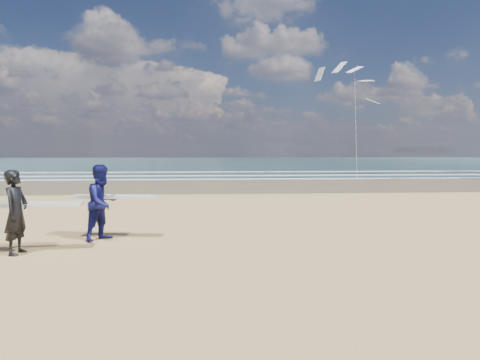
{
  "coord_description": "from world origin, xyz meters",
  "views": [
    {
      "loc": [
        2.7,
        -10.2,
        2.29
      ],
      "look_at": [
        3.88,
        6.0,
        1.15
      ],
      "focal_mm": 32.0,
      "sensor_mm": 36.0,
      "label": 1
    }
  ],
  "objects": [
    {
      "name": "wet_sand_strip",
      "position": [
        20.0,
        18.0,
        0.01
      ],
      "size": [
        220.0,
        12.0,
        0.01
      ],
      "primitive_type": "cube",
      "color": "#4E4229",
      "rests_on": "ground"
    },
    {
      "name": "ocean",
      "position": [
        20.0,
        72.0,
        0.01
      ],
      "size": [
        220.0,
        100.0,
        0.02
      ],
      "primitive_type": "cube",
      "color": "#173233",
      "rests_on": "ground"
    },
    {
      "name": "foam_breakers",
      "position": [
        20.0,
        28.1,
        0.05
      ],
      "size": [
        220.0,
        11.7,
        0.05
      ],
      "color": "white",
      "rests_on": "ground"
    },
    {
      "name": "kite_1",
      "position": [
        15.67,
        27.11,
        6.27
      ],
      "size": [
        6.48,
        4.81,
        10.89
      ],
      "color": "slate",
      "rests_on": "ground"
    },
    {
      "name": "surfer_far",
      "position": [
        0.01,
        0.83,
        0.97
      ],
      "size": [
        2.25,
        1.34,
        1.93
      ],
      "color": "#0C0D44",
      "rests_on": "ground"
    },
    {
      "name": "surfer_near",
      "position": [
        -1.5,
        -0.53,
        0.95
      ],
      "size": [
        2.24,
        1.08,
        1.86
      ],
      "color": "black",
      "rests_on": "ground"
    }
  ]
}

